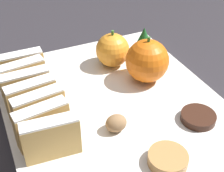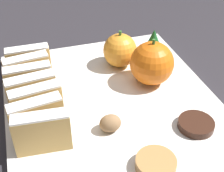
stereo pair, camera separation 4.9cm
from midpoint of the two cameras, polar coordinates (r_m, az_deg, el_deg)
ground_plane at (r=0.51m, az=2.72°, el=-3.86°), size 6.00×6.00×0.00m
serving_platter at (r=0.51m, az=2.74°, el=-3.35°), size 0.34×0.39×0.01m
stollen_slice_front at (r=0.42m, az=-9.33°, el=-8.54°), size 0.08×0.03×0.06m
stollen_slice_second at (r=0.44m, az=-10.47°, el=-5.96°), size 0.08×0.03×0.06m
stollen_slice_third at (r=0.46m, az=-10.65°, el=-3.48°), size 0.08×0.03×0.06m
stollen_slice_fourth at (r=0.48m, az=-11.65°, el=-1.38°), size 0.08×0.03×0.06m
stollen_slice_fifth at (r=0.51m, az=-12.25°, el=0.57°), size 0.07×0.02×0.06m
stollen_slice_sixth at (r=0.53m, az=-12.64°, el=2.38°), size 0.08×0.03×0.06m
stollen_slice_back at (r=0.56m, az=-12.53°, el=4.11°), size 0.07×0.02×0.06m
orange_near at (r=0.54m, az=9.91°, el=4.01°), size 0.08×0.08×0.08m
orange_far at (r=0.58m, az=3.89°, el=6.46°), size 0.06×0.06×0.07m
walnut at (r=0.45m, az=2.83°, el=-6.94°), size 0.03×0.03×0.03m
chocolate_cookie at (r=0.48m, az=17.98°, el=-6.82°), size 0.05×0.05×0.01m
gingerbread_cookie at (r=0.41m, az=11.50°, el=-13.95°), size 0.05×0.05×0.01m
evergreen_sprig at (r=0.62m, az=9.85°, el=7.64°), size 0.05×0.05×0.06m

